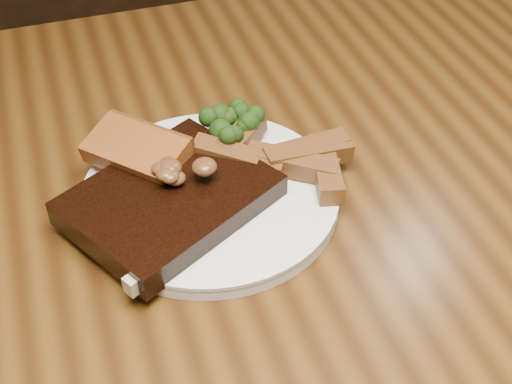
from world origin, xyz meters
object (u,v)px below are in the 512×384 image
plate (210,197)px  potato_wedges (268,178)px  dining_table (239,285)px  steak (170,200)px  garlic_bread (138,166)px  chair_far (101,94)px

plate → potato_wedges: potato_wedges is taller
dining_table → steak: 0.13m
steak → garlic_bread: bearing=77.9°
dining_table → chair_far: 0.69m
plate → garlic_bread: bearing=140.9°
dining_table → plate: bearing=115.7°
chair_far → potato_wedges: chair_far is taller
chair_far → steak: bearing=108.6°
garlic_bread → potato_wedges: potato_wedges is taller
dining_table → garlic_bread: size_ratio=16.29×
garlic_bread → steak: bearing=-26.0°
plate → garlic_bread: (-0.06, 0.05, 0.02)m
plate → steak: 0.05m
steak → garlic_bread: (-0.02, 0.06, -0.00)m
plate → steak: (-0.04, -0.01, 0.02)m
dining_table → potato_wedges: 0.13m
chair_far → potato_wedges: size_ratio=7.42×
chair_far → plate: chair_far is taller
chair_far → steak: 0.70m
dining_table → potato_wedges: (0.04, 0.03, 0.12)m
potato_wedges → dining_table: bearing=-147.1°
garlic_bread → dining_table: bearing=-0.1°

